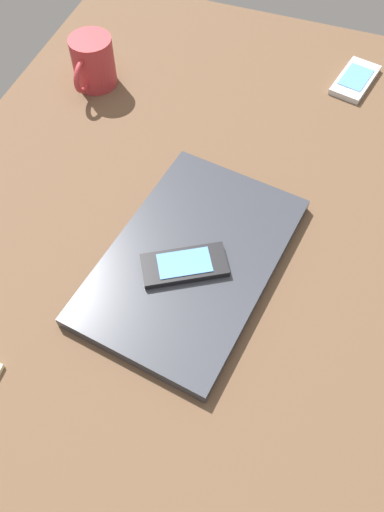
{
  "coord_description": "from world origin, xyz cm",
  "views": [
    {
      "loc": [
        43.41,
        18.77,
        67.56
      ],
      "look_at": [
        4.89,
        5.13,
        5.0
      ],
      "focal_mm": 36.67,
      "sensor_mm": 36.0,
      "label": 1
    }
  ],
  "objects_px": {
    "cell_phone_on_laptop": "(184,265)",
    "laptop_closed": "(192,260)",
    "cell_phone_on_desk": "(355,80)",
    "coffee_mug": "(93,62)"
  },
  "relations": [
    {
      "from": "cell_phone_on_laptop",
      "to": "laptop_closed",
      "type": "bearing_deg",
      "value": 170.46
    },
    {
      "from": "laptop_closed",
      "to": "coffee_mug",
      "type": "bearing_deg",
      "value": -127.74
    },
    {
      "from": "cell_phone_on_laptop",
      "to": "coffee_mug",
      "type": "height_order",
      "value": "coffee_mug"
    },
    {
      "from": "cell_phone_on_desk",
      "to": "coffee_mug",
      "type": "bearing_deg",
      "value": -70.11
    },
    {
      "from": "laptop_closed",
      "to": "cell_phone_on_laptop",
      "type": "relative_size",
      "value": 2.68
    },
    {
      "from": "laptop_closed",
      "to": "coffee_mug",
      "type": "xyz_separation_m",
      "value": [
        -0.32,
        -0.3,
        0.04
      ]
    },
    {
      "from": "laptop_closed",
      "to": "cell_phone_on_desk",
      "type": "xyz_separation_m",
      "value": [
        -0.48,
        0.15,
        -0.0
      ]
    },
    {
      "from": "coffee_mug",
      "to": "laptop_closed",
      "type": "bearing_deg",
      "value": 43.6
    },
    {
      "from": "cell_phone_on_desk",
      "to": "laptop_closed",
      "type": "bearing_deg",
      "value": -17.62
    },
    {
      "from": "laptop_closed",
      "to": "cell_phone_on_laptop",
      "type": "xyz_separation_m",
      "value": [
        0.02,
        -0.0,
        0.02
      ]
    }
  ]
}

